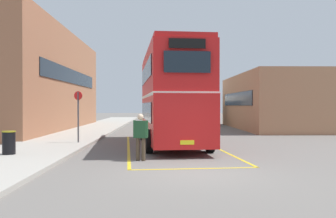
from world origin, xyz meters
The scene contains 10 objects.
ground_plane centered at (0.00, 14.40, 0.00)m, with size 135.60×135.60×0.00m, color #66605B.
sidewalk_left centered at (-6.50, 16.80, 0.07)m, with size 4.00×57.60×0.14m, color #A39E93.
brick_building_left centered at (-10.74, 18.96, 3.89)m, with size 5.35×21.53×7.79m.
depot_building_right centered at (9.86, 20.56, 2.29)m, with size 8.78×14.27×4.58m.
double_decker_bus centered at (-0.51, 7.71, 2.51)m, with size 3.49×10.09×4.75m.
single_deck_bus centered at (3.13, 28.48, 1.64)m, with size 3.56×8.87×3.02m.
pedestrian_boarding centered at (-1.77, 2.50, 0.98)m, with size 0.55×0.36×1.70m.
litter_bin centered at (-6.80, 3.29, 0.58)m, with size 0.51×0.51×0.88m.
bus_stop_sign centered at (-5.16, 7.69, 1.69)m, with size 0.43×0.15×2.56m.
bay_marking_yellow centered at (-0.43, 5.83, 0.00)m, with size 5.27×12.28×0.01m.
Camera 1 is at (-1.06, -10.73, 2.01)m, focal length 39.28 mm.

